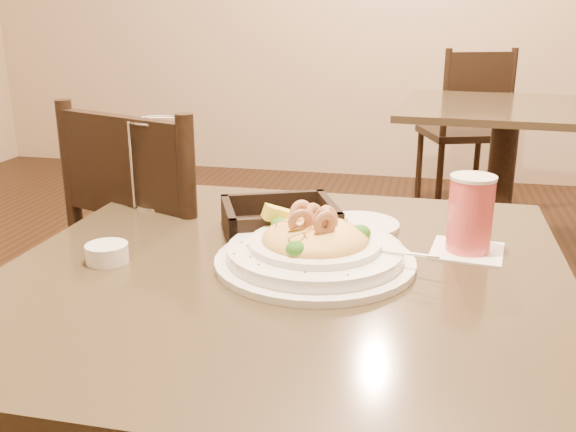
% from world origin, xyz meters
% --- Properties ---
extents(main_table, '(0.90, 0.90, 0.72)m').
position_xyz_m(main_table, '(0.00, 0.00, 0.49)').
color(main_table, black).
rests_on(main_table, ground).
extents(background_table, '(0.96, 0.96, 0.72)m').
position_xyz_m(background_table, '(0.54, 2.02, 0.49)').
color(background_table, black).
rests_on(background_table, ground).
extents(dining_chair_near, '(0.54, 0.54, 0.93)m').
position_xyz_m(dining_chair_near, '(-0.37, 0.40, 0.50)').
color(dining_chair_near, black).
rests_on(dining_chair_near, ground).
extents(dining_chair_far, '(0.53, 0.53, 0.93)m').
position_xyz_m(dining_chair_far, '(0.41, 2.76, 0.50)').
color(dining_chair_far, black).
rests_on(dining_chair_far, ground).
extents(pasta_bowl, '(0.36, 0.33, 0.10)m').
position_xyz_m(pasta_bowl, '(0.05, 0.02, 0.75)').
color(pasta_bowl, white).
rests_on(pasta_bowl, main_table).
extents(drink_glass, '(0.13, 0.13, 0.13)m').
position_xyz_m(drink_glass, '(0.29, 0.14, 0.79)').
color(drink_glass, white).
rests_on(drink_glass, main_table).
extents(bread_basket, '(0.25, 0.23, 0.06)m').
position_xyz_m(bread_basket, '(-0.05, 0.16, 0.74)').
color(bread_basket, black).
rests_on(bread_basket, main_table).
extents(napkin_caddy, '(0.12, 0.12, 0.18)m').
position_xyz_m(napkin_caddy, '(-0.33, 0.28, 0.80)').
color(napkin_caddy, silver).
rests_on(napkin_caddy, main_table).
extents(side_plate, '(0.17, 0.17, 0.01)m').
position_xyz_m(side_plate, '(0.09, 0.22, 0.73)').
color(side_plate, white).
rests_on(side_plate, main_table).
extents(butter_ramekin, '(0.07, 0.07, 0.03)m').
position_xyz_m(butter_ramekin, '(-0.29, -0.04, 0.74)').
color(butter_ramekin, white).
rests_on(butter_ramekin, main_table).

